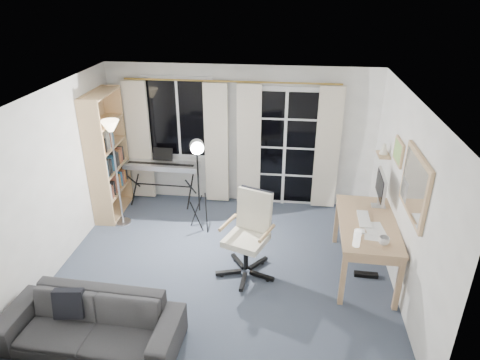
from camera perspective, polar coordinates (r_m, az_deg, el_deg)
name	(u,v)px	position (r m, az deg, el deg)	size (l,w,h in m)	color
floor	(224,266)	(6.09, -2.12, -11.43)	(4.50, 4.00, 0.02)	#394153
window	(179,118)	(7.35, -8.17, 8.22)	(1.20, 0.08, 1.40)	white
french_door	(285,149)	(7.27, 5.97, 4.20)	(1.32, 0.09, 2.11)	white
curtains	(232,144)	(7.22, -1.10, 4.76)	(3.60, 0.07, 2.13)	gold
bookshelf	(105,159)	(7.26, -17.52, 2.72)	(0.36, 0.97, 2.07)	tan
torchiere_lamp	(112,142)	(6.70, -16.65, 4.83)	(0.35, 0.35, 1.75)	#B2B2B7
keyboard_piano	(162,166)	(7.45, -10.40, 1.80)	(1.30, 0.65, 0.94)	black
studio_light	(197,158)	(6.28, -5.70, 2.97)	(0.34, 0.34, 1.57)	black
office_chair	(251,226)	(5.66, 1.44, -6.18)	(0.80, 0.81, 1.16)	black
desk	(367,229)	(5.84, 16.60, -6.22)	(0.78, 1.49, 0.78)	tan
monitor	(381,187)	(6.08, 18.27, -0.89)	(0.19, 0.56, 0.49)	silver
desk_clutter	(363,243)	(5.67, 16.14, -8.05)	(0.48, 0.89, 0.99)	white
mug	(384,240)	(5.36, 18.66, -7.57)	(0.13, 0.10, 0.13)	silver
wall_mirror	(415,186)	(5.13, 22.27, -0.69)	(0.04, 0.94, 0.74)	tan
framed_print	(399,152)	(5.92, 20.38, 3.57)	(0.03, 0.42, 0.32)	tan
wall_shelf	(384,151)	(6.42, 18.63, 3.68)	(0.16, 0.30, 0.18)	tan
sofa	(89,317)	(5.03, -19.44, -16.86)	(1.95, 0.65, 0.75)	#2C2B2E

